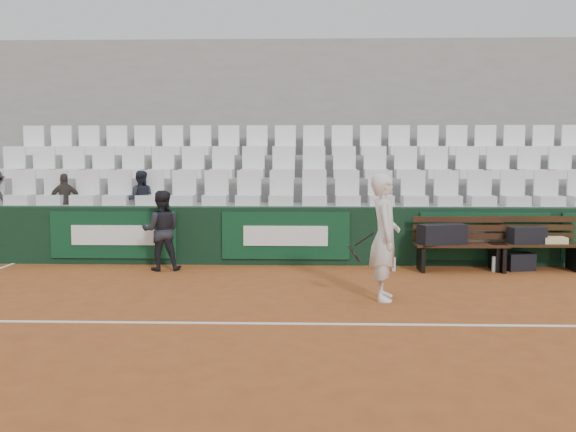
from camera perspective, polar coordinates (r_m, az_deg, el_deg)
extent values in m
plane|color=#944B21|center=(7.38, 0.30, -9.58)|extent=(80.00, 80.00, 0.00)
cube|color=white|center=(7.38, 0.30, -9.55)|extent=(18.00, 0.06, 0.01)
cube|color=black|center=(11.22, 0.84, -1.75)|extent=(18.00, 0.30, 1.00)
cube|color=#0C381E|center=(11.55, -15.26, -1.64)|extent=(2.20, 0.04, 0.82)
cube|color=#0C381E|center=(11.05, -0.21, -1.76)|extent=(2.20, 0.04, 0.82)
cube|color=#0C381E|center=(11.45, 17.06, -1.75)|extent=(2.20, 0.04, 0.82)
cube|color=gray|center=(11.84, 0.89, -1.37)|extent=(18.00, 0.95, 1.00)
cube|color=gray|center=(12.76, 0.96, 0.15)|extent=(18.00, 0.95, 1.45)
cube|color=gray|center=(13.69, 1.02, 1.47)|extent=(18.00, 0.95, 1.90)
cube|color=gray|center=(14.28, 1.06, 6.65)|extent=(18.00, 0.30, 4.40)
cube|color=silver|center=(11.59, 0.88, 2.53)|extent=(11.90, 0.44, 0.63)
cube|color=white|center=(12.53, 0.95, 4.82)|extent=(11.90, 0.44, 0.63)
cube|color=white|center=(13.48, 1.02, 6.78)|extent=(11.90, 0.44, 0.63)
cube|color=#371D10|center=(10.96, 15.08, -3.57)|extent=(1.50, 0.56, 0.45)
cube|color=#33200F|center=(11.40, 20.99, -3.40)|extent=(1.50, 0.56, 0.45)
cube|color=black|center=(10.82, 13.54, -1.57)|extent=(0.83, 0.54, 0.33)
cube|color=black|center=(11.30, 20.46, -1.60)|extent=(0.63, 0.39, 0.27)
cube|color=beige|center=(11.49, 22.58, -1.99)|extent=(0.38, 0.28, 0.10)
cube|color=black|center=(11.33, 19.85, -3.84)|extent=(0.52, 0.38, 0.28)
cylinder|color=silver|center=(10.72, 9.39, -4.25)|extent=(0.06, 0.06, 0.23)
cylinder|color=#ADBFC4|center=(11.03, 17.84, -4.09)|extent=(0.07, 0.07, 0.26)
imported|color=silver|center=(8.53, 8.59, -1.86)|extent=(0.44, 0.64, 1.67)
torus|color=black|center=(8.52, 5.89, -3.30)|extent=(0.19, 0.30, 0.26)
cylinder|color=black|center=(8.50, 6.79, -2.04)|extent=(0.26, 0.03, 0.20)
imported|color=black|center=(10.80, -11.20, -1.27)|extent=(0.72, 0.60, 1.33)
imported|color=#37312C|center=(12.46, -19.25, 3.33)|extent=(0.64, 0.40, 1.02)
imported|color=#1D202B|center=(12.03, -13.03, 3.55)|extent=(0.57, 0.47, 1.07)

